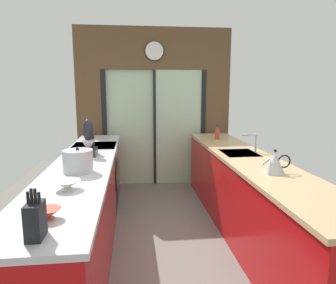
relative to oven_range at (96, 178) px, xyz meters
name	(u,v)px	position (x,y,z in m)	size (l,w,h in m)	color
ground_plane	(166,227)	(0.91, -0.65, -0.47)	(5.04, 7.60, 0.02)	slate
back_wall_unit	(154,98)	(0.91, 1.15, 1.07)	(2.64, 0.12, 2.70)	brown
left_counter_run	(83,208)	(0.00, -1.12, 0.01)	(0.62, 3.80, 0.92)	#AD0C0F
right_counter_run	(247,196)	(1.82, -0.95, 0.01)	(0.62, 3.80, 0.92)	#AD0C0F
sink_faucet	(253,140)	(1.96, -0.70, 0.62)	(0.19, 0.02, 0.23)	#B7BABC
oven_range	(96,178)	(0.00, 0.00, 0.00)	(0.60, 0.60, 0.92)	black
mixing_bowl_near	(48,213)	(0.02, -2.43, 0.50)	(0.15, 0.15, 0.06)	#BC4C38
mixing_bowl_far	(67,185)	(0.02, -1.88, 0.50)	(0.21, 0.21, 0.07)	silver
knife_block	(35,220)	(0.02, -2.66, 0.56)	(0.08, 0.14, 0.27)	black
stand_mixer	(89,142)	(0.02, -0.64, 0.63)	(0.17, 0.27, 0.42)	black
stock_pot	(78,161)	(0.02, -1.37, 0.57)	(0.28, 0.28, 0.23)	#B7BABC
kettle	(275,163)	(1.80, -1.62, 0.56)	(0.28, 0.19, 0.22)	#B7BABC
soap_bottle_far	(217,134)	(1.80, 0.30, 0.55)	(0.07, 0.07, 0.21)	#B23D2D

